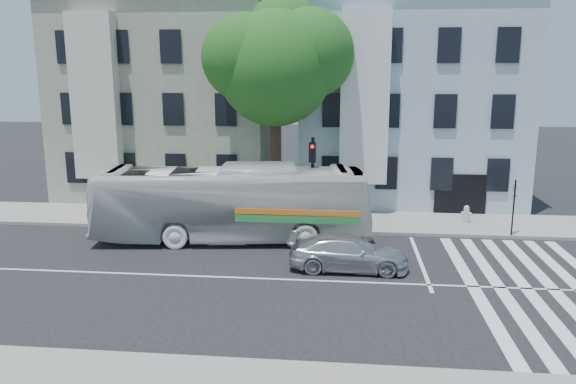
# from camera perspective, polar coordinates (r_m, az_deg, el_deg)

# --- Properties ---
(ground) EXTENTS (120.00, 120.00, 0.00)m
(ground) POSITION_cam_1_polar(r_m,az_deg,el_deg) (20.68, -4.18, -8.72)
(ground) COLOR black
(ground) RESTS_ON ground
(sidewalk_far) EXTENTS (80.00, 4.00, 0.15)m
(sidewalk_far) POSITION_cam_1_polar(r_m,az_deg,el_deg) (28.19, -1.37, -2.81)
(sidewalk_far) COLOR gray
(sidewalk_far) RESTS_ON ground
(building_left) EXTENTS (12.00, 10.00, 11.00)m
(building_left) POSITION_cam_1_polar(r_m,az_deg,el_deg) (35.63, -11.33, 8.95)
(building_left) COLOR gray
(building_left) RESTS_ON ground
(building_right) EXTENTS (12.00, 10.00, 11.00)m
(building_right) POSITION_cam_1_polar(r_m,az_deg,el_deg) (34.25, 11.95, 8.80)
(building_right) COLOR #9DB2BB
(building_right) RESTS_ON ground
(street_tree) EXTENTS (7.30, 5.90, 11.10)m
(street_tree) POSITION_cam_1_polar(r_m,az_deg,el_deg) (27.96, -1.13, 13.13)
(street_tree) COLOR #2D2116
(street_tree) RESTS_ON ground
(bus) EXTENTS (4.20, 12.31, 3.36)m
(bus) POSITION_cam_1_polar(r_m,az_deg,el_deg) (24.81, -5.68, -1.13)
(bus) COLOR silver
(bus) RESTS_ON ground
(sedan) EXTENTS (1.84, 4.50, 1.31)m
(sedan) POSITION_cam_1_polar(r_m,az_deg,el_deg) (21.42, 6.15, -6.16)
(sedan) COLOR silver
(sedan) RESTS_ON ground
(hedge) EXTENTS (8.30, 3.61, 0.70)m
(hedge) POSITION_cam_1_polar(r_m,az_deg,el_deg) (27.67, -9.40, -2.36)
(hedge) COLOR #286320
(hedge) RESTS_ON sidewalk_far
(traffic_signal) EXTENTS (0.47, 0.54, 4.46)m
(traffic_signal) POSITION_cam_1_polar(r_m,az_deg,el_deg) (25.40, 2.50, 2.00)
(traffic_signal) COLOR black
(traffic_signal) RESTS_ON ground
(fire_hydrant) EXTENTS (0.49, 0.33, 0.85)m
(fire_hydrant) POSITION_cam_1_polar(r_m,az_deg,el_deg) (28.63, 17.66, -2.11)
(fire_hydrant) COLOR beige
(fire_hydrant) RESTS_ON sidewalk_far
(far_sign_pole) EXTENTS (0.43, 0.25, 2.54)m
(far_sign_pole) POSITION_cam_1_polar(r_m,az_deg,el_deg) (26.85, 21.96, -0.78)
(far_sign_pole) COLOR black
(far_sign_pole) RESTS_ON sidewalk_far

